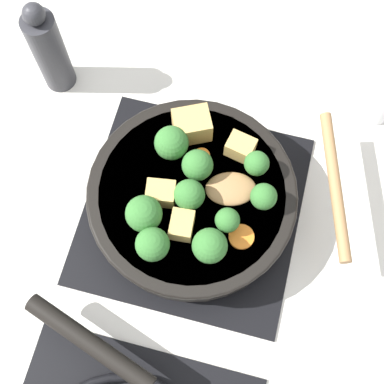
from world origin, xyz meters
TOP-DOWN VIEW (x-y plane):
  - ground_plane at (0.00, 0.00)m, footprint 2.40×2.40m
  - front_burner_grate at (0.00, 0.00)m, footprint 0.31×0.31m
  - skillet_pan at (0.00, 0.00)m, footprint 0.31×0.40m
  - wooden_spoon at (-0.12, -0.04)m, footprint 0.21×0.21m
  - tofu_cube_center_large at (-0.00, 0.05)m, footprint 0.03×0.04m
  - tofu_cube_near_handle at (-0.05, -0.07)m, footprint 0.04×0.04m
  - tofu_cube_east_chunk at (0.02, -0.09)m, footprint 0.06×0.06m
  - tofu_cube_west_chunk at (0.04, 0.02)m, footprint 0.04×0.04m
  - broccoli_floret_near_spoon at (0.04, -0.05)m, footprint 0.05×0.05m
  - broccoli_floret_center_top at (-0.00, -0.03)m, footprint 0.04×0.04m
  - broccoli_floret_east_rim at (-0.04, 0.07)m, footprint 0.04×0.04m
  - broccoli_floret_west_rim at (-0.07, -0.05)m, footprint 0.03×0.03m
  - broccoli_floret_north_edge at (-0.06, 0.03)m, footprint 0.03×0.03m
  - broccoli_floret_south_cluster at (0.05, 0.05)m, footprint 0.05×0.05m
  - broccoli_floret_mid_floret at (-0.09, -0.01)m, footprint 0.04×0.04m
  - broccoli_floret_small_inner at (0.03, 0.09)m, footprint 0.04×0.04m
  - broccoli_floret_tall_stem at (0.00, 0.01)m, footprint 0.04×0.04m
  - carrot_slice_orange_thin at (-0.08, 0.04)m, footprint 0.03×0.03m
  - carrot_slice_near_center at (0.00, -0.05)m, footprint 0.02×0.02m
  - pepper_mill at (0.26, -0.16)m, footprint 0.05×0.05m

SIDE VIEW (x-z plane):
  - ground_plane at x=0.00m, z-range 0.00..0.00m
  - front_burner_grate at x=0.00m, z-range 0.00..0.03m
  - skillet_pan at x=0.00m, z-range 0.03..0.08m
  - carrot_slice_orange_thin at x=-0.08m, z-range 0.08..0.08m
  - carrot_slice_near_center at x=0.00m, z-range 0.08..0.08m
  - pepper_mill at x=0.26m, z-range -0.01..0.17m
  - wooden_spoon at x=-0.12m, z-range 0.08..0.09m
  - tofu_cube_center_large at x=0.00m, z-range 0.08..0.11m
  - tofu_cube_near_handle at x=-0.05m, z-range 0.08..0.11m
  - tofu_cube_west_chunk at x=0.04m, z-range 0.08..0.11m
  - tofu_cube_east_chunk at x=0.02m, z-range 0.08..0.12m
  - broccoli_floret_north_edge at x=-0.06m, z-range 0.08..0.12m
  - broccoli_floret_west_rim at x=-0.07m, z-range 0.08..0.12m
  - broccoli_floret_mid_floret at x=-0.09m, z-range 0.08..0.12m
  - broccoli_floret_tall_stem at x=0.00m, z-range 0.08..0.13m
  - broccoli_floret_center_top at x=0.00m, z-range 0.08..0.13m
  - broccoli_floret_small_inner at x=0.03m, z-range 0.08..0.13m
  - broccoli_floret_east_rim at x=-0.04m, z-range 0.08..0.13m
  - broccoli_floret_near_spoon at x=0.04m, z-range 0.08..0.13m
  - broccoli_floret_south_cluster at x=0.05m, z-range 0.08..0.13m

